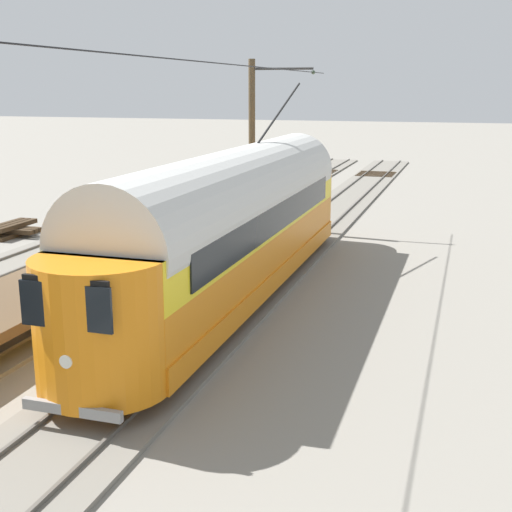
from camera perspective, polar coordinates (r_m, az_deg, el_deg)
The scene contains 7 objects.
ground_plane at distance 21.21m, azimuth -13.17°, elevation -2.88°, with size 220.00×220.00×0.00m, color gray.
track_streetcar_siding at distance 19.73m, azimuth -2.08°, elevation -3.61°, with size 2.80×80.00×0.18m.
track_adjacent_siding at distance 21.45m, azimuth -12.76°, elevation -2.51°, with size 2.80×80.00×0.18m.
vintage_streetcar at distance 19.50m, azimuth -1.80°, elevation 2.88°, with size 2.65×17.45×5.97m.
catenary_pole_foreground at distance 29.22m, azimuth -0.20°, elevation 9.42°, with size 2.81×0.28×7.12m.
overhead_wire_run at distance 18.95m, azimuth -2.39°, elevation 15.67°, with size 2.60×25.18×0.18m.
spare_tie_stack at distance 30.06m, azimuth -19.66°, elevation 2.09°, with size 2.40×2.40×0.54m.
Camera 1 is at (-10.53, 17.42, 5.96)m, focal length 48.06 mm.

